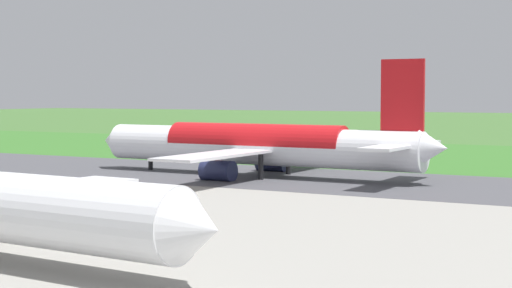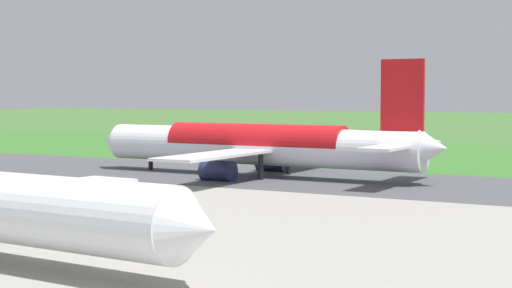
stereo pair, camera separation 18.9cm
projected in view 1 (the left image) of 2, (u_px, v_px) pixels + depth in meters
ground_plane at (229, 175)px, 113.09m from camera, size 800.00×800.00×0.00m
runway_asphalt at (229, 175)px, 113.09m from camera, size 600.00×28.60×0.06m
grass_verge_foreground at (345, 154)px, 150.91m from camera, size 600.00×80.00×0.04m
airliner_main at (258, 145)px, 110.53m from camera, size 54.02×44.10×15.88m
service_car_followme at (102, 192)px, 86.38m from camera, size 4.36×2.25×1.62m
no_stopping_sign at (351, 149)px, 147.99m from camera, size 0.60×0.10×2.21m
traffic_cone_orange at (314, 153)px, 151.03m from camera, size 0.40×0.40×0.55m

